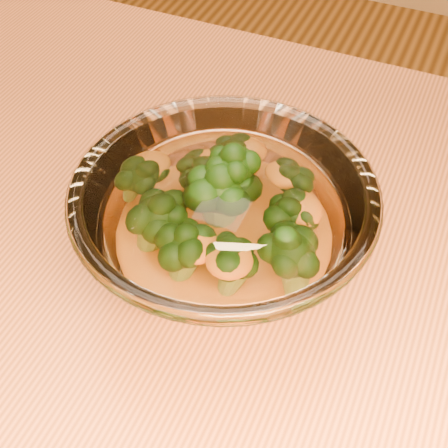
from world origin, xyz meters
name	(u,v)px	position (x,y,z in m)	size (l,w,h in m)	color
table	(313,411)	(0.00, 0.00, 0.65)	(1.20, 0.80, 0.75)	#BE6839
glass_bowl	(224,228)	(-0.10, 0.04, 0.80)	(0.23, 0.23, 0.10)	white
cheese_sauce	(224,246)	(-0.10, 0.04, 0.78)	(0.12, 0.12, 0.03)	#D56111
broccoli_heap	(223,209)	(-0.10, 0.04, 0.82)	(0.17, 0.14, 0.08)	black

